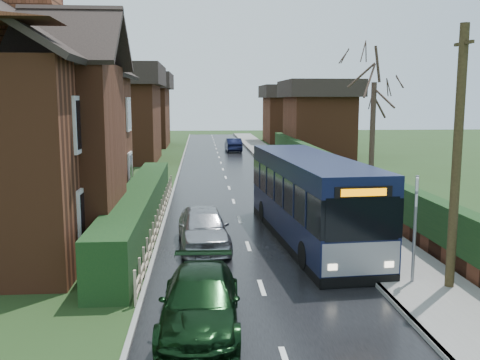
{
  "coord_description": "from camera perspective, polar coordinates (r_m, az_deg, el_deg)",
  "views": [
    {
      "loc": [
        -1.56,
        -15.33,
        4.9
      ],
      "look_at": [
        -0.04,
        5.14,
        1.8
      ],
      "focal_mm": 40.0,
      "sensor_mm": 36.0,
      "label": 1
    }
  ],
  "objects": [
    {
      "name": "telegraph_pole",
      "position": [
        14.34,
        22.11,
        1.96
      ],
      "size": [
        0.23,
        0.86,
        6.72
      ],
      "rotation": [
        0.0,
        0.0,
        0.01
      ],
      "color": "#2E2614",
      "rests_on": "ground"
    },
    {
      "name": "bus_stop_sign",
      "position": [
        14.63,
        18.22,
        -3.45
      ],
      "size": [
        0.23,
        0.44,
        2.97
      ],
      "rotation": [
        0.0,
        0.0,
        -0.38
      ],
      "color": "slate",
      "rests_on": "ground"
    },
    {
      "name": "front_hedge",
      "position": [
        20.87,
        -10.61,
        -2.89
      ],
      "size": [
        1.2,
        16.0,
        1.6
      ],
      "primitive_type": "cube",
      "color": "black",
      "rests_on": "ground"
    },
    {
      "name": "brick_house",
      "position": [
        21.35,
        -24.03,
        6.45
      ],
      "size": [
        9.3,
        14.6,
        10.3
      ],
      "color": "#5E2F1A",
      "rests_on": "ground"
    },
    {
      "name": "car_green",
      "position": [
        11.79,
        -4.26,
        -12.82
      ],
      "size": [
        1.86,
        4.21,
        1.2
      ],
      "primitive_type": "imported",
      "rotation": [
        0.0,
        0.0,
        -0.04
      ],
      "color": "black",
      "rests_on": "ground"
    },
    {
      "name": "kerb_right",
      "position": [
        26.19,
        5.98,
        -2.08
      ],
      "size": [
        0.12,
        100.0,
        0.14
      ],
      "primitive_type": "cube",
      "color": "gray",
      "rests_on": "ground"
    },
    {
      "name": "car_silver",
      "position": [
        17.86,
        -3.95,
        -5.08
      ],
      "size": [
        1.88,
        4.12,
        1.37
      ],
      "primitive_type": "imported",
      "rotation": [
        0.0,
        0.0,
        0.07
      ],
      "color": "#AFAEB3",
      "rests_on": "ground"
    },
    {
      "name": "car_distant",
      "position": [
        50.49,
        -0.73,
        3.76
      ],
      "size": [
        1.51,
        3.97,
        1.29
      ],
      "primitive_type": "imported",
      "rotation": [
        0.0,
        0.0,
        3.18
      ],
      "color": "black",
      "rests_on": "ground"
    },
    {
      "name": "pavement",
      "position": [
        26.43,
        8.54,
        -2.04
      ],
      "size": [
        2.5,
        100.0,
        0.14
      ],
      "primitive_type": "cube",
      "color": "slate",
      "rests_on": "ground"
    },
    {
      "name": "picket_fence",
      "position": [
        20.87,
        -8.53,
        -3.82
      ],
      "size": [
        0.1,
        16.0,
        0.9
      ],
      "primitive_type": null,
      "color": "tan",
      "rests_on": "ground"
    },
    {
      "name": "ground",
      "position": [
        16.17,
        1.51,
        -9.06
      ],
      "size": [
        140.0,
        140.0,
        0.0
      ],
      "primitive_type": "plane",
      "color": "#233E1A",
      "rests_on": "ground"
    },
    {
      "name": "bus",
      "position": [
        18.65,
        7.48,
        -2.1
      ],
      "size": [
        2.97,
        9.87,
        2.95
      ],
      "rotation": [
        0.0,
        0.0,
        0.08
      ],
      "color": "#0E1433",
      "rests_on": "ground"
    },
    {
      "name": "road",
      "position": [
        25.84,
        -0.7,
        -2.32
      ],
      "size": [
        6.0,
        100.0,
        0.02
      ],
      "primitive_type": "cube",
      "color": "black",
      "rests_on": "ground"
    },
    {
      "name": "right_wall_hedge",
      "position": [
        26.66,
        11.84,
        0.04
      ],
      "size": [
        0.6,
        50.0,
        1.8
      ],
      "color": "#5E2F1A",
      "rests_on": "ground"
    },
    {
      "name": "kerb_left",
      "position": [
        25.83,
        -7.47,
        -2.31
      ],
      "size": [
        0.12,
        100.0,
        0.1
      ],
      "primitive_type": "cube",
      "color": "gray",
      "rests_on": "ground"
    },
    {
      "name": "tree_right_far",
      "position": [
        32.46,
        14.16,
        10.79
      ],
      "size": [
        4.36,
        4.36,
        8.42
      ],
      "color": "#35261F",
      "rests_on": "ground"
    }
  ]
}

